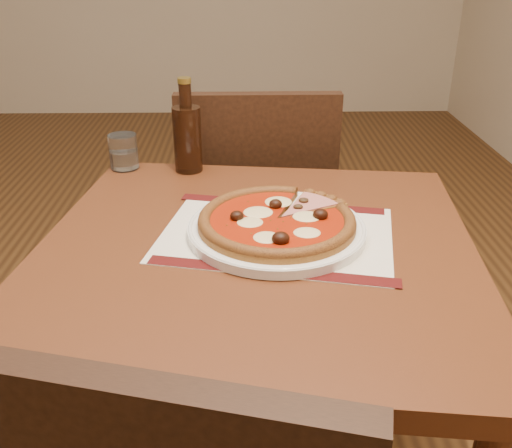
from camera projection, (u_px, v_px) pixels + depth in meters
The scene contains 8 objects.
table at pixel (256, 290), 1.10m from camera, with size 0.89×0.89×0.75m.
chair_far at pixel (256, 215), 1.70m from camera, with size 0.43×0.43×0.91m.
placemat at pixel (277, 234), 1.08m from camera, with size 0.43×0.31×0.00m, color silver.
plate at pixel (277, 230), 1.08m from camera, with size 0.34×0.34×0.02m, color white.
pizza at pixel (277, 220), 1.07m from camera, with size 0.30×0.30×0.04m.
ham_slice at pixel (313, 204), 1.14m from camera, with size 0.14×0.14×0.02m.
water_glass at pixel (123, 152), 1.39m from camera, with size 0.07×0.07×0.08m, color white.
bottle at pixel (187, 136), 1.35m from camera, with size 0.07×0.07×0.22m.
Camera 1 is at (0.82, -1.61, 1.25)m, focal length 40.00 mm.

